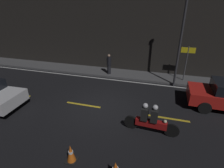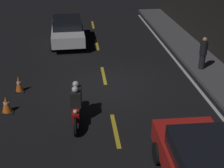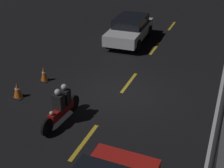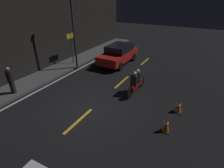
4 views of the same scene
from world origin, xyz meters
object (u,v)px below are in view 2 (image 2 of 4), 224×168
sedan_white (67,30)px  traffic_cone_near (19,84)px  motorcycle (76,104)px  pedestrian (203,53)px  traffic_cone_mid (6,104)px

sedan_white → traffic_cone_near: bearing=-19.0°
motorcycle → traffic_cone_near: size_ratio=3.32×
sedan_white → pedestrian: bearing=48.9°
sedan_white → traffic_cone_mid: sedan_white is taller
traffic_cone_near → traffic_cone_mid: 1.67m
motorcycle → traffic_cone_mid: bearing=-104.5°
traffic_cone_near → sedan_white: bearing=163.2°
motorcycle → traffic_cone_mid: size_ratio=3.60×
traffic_cone_mid → pedestrian: 8.90m
motorcycle → traffic_cone_near: (-2.46, -2.34, -0.30)m
sedan_white → traffic_cone_mid: size_ratio=6.78×
sedan_white → pedestrian: 8.14m
motorcycle → pedestrian: bearing=124.9°
traffic_cone_near → traffic_cone_mid: traffic_cone_near is taller
motorcycle → pedestrian: pedestrian is taller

